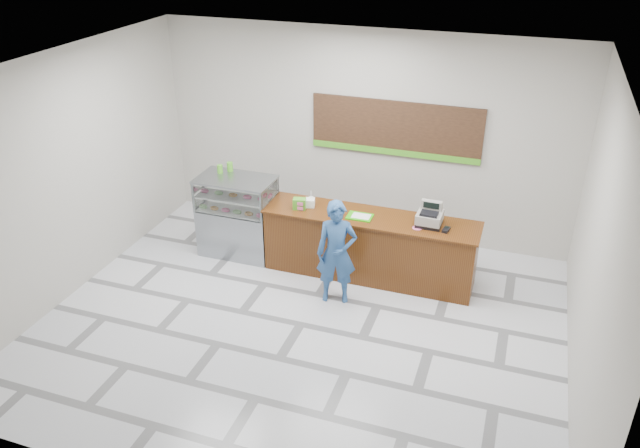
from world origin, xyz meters
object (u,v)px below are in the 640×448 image
(cash_register, at_px, (430,217))
(display_case, at_px, (238,216))
(sales_counter, at_px, (369,246))
(serving_tray, at_px, (360,216))
(customer, at_px, (337,252))

(cash_register, bearing_deg, display_case, -177.85)
(sales_counter, relative_size, serving_tray, 8.63)
(serving_tray, bearing_deg, sales_counter, 27.67)
(cash_register, relative_size, serving_tray, 1.02)
(sales_counter, distance_m, serving_tray, 0.55)
(display_case, distance_m, customer, 2.10)
(display_case, distance_m, serving_tray, 2.11)
(serving_tray, distance_m, customer, 0.77)
(display_case, xyz_separation_m, customer, (1.94, -0.79, 0.11))
(sales_counter, height_order, serving_tray, serving_tray)
(cash_register, height_order, customer, customer)
(display_case, relative_size, cash_register, 3.47)
(sales_counter, distance_m, customer, 0.88)
(display_case, bearing_deg, sales_counter, 0.01)
(customer, bearing_deg, display_case, 142.80)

